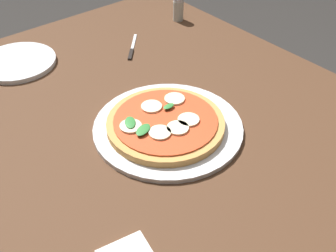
{
  "coord_description": "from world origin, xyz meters",
  "views": [
    {
      "loc": [
        0.6,
        -0.53,
        1.42
      ],
      "look_at": [
        0.01,
        -0.04,
        0.78
      ],
      "focal_mm": 44.5,
      "sensor_mm": 36.0,
      "label": 1
    }
  ],
  "objects_px": {
    "pizza": "(165,123)",
    "plate_white": "(17,62)",
    "knife": "(132,50)",
    "pepper_shaker": "(178,9)",
    "dining_table": "(176,151)",
    "serving_tray": "(168,127)"
  },
  "relations": [
    {
      "from": "pizza",
      "to": "plate_white",
      "type": "distance_m",
      "value": 0.54
    },
    {
      "from": "dining_table",
      "to": "knife",
      "type": "distance_m",
      "value": 0.39
    },
    {
      "from": "serving_tray",
      "to": "pizza",
      "type": "xyz_separation_m",
      "value": [
        -0.0,
        -0.01,
        0.02
      ]
    },
    {
      "from": "dining_table",
      "to": "pepper_shaker",
      "type": "xyz_separation_m",
      "value": [
        -0.43,
        0.38,
        0.14
      ]
    },
    {
      "from": "dining_table",
      "to": "serving_tray",
      "type": "relative_size",
      "value": 3.88
    },
    {
      "from": "pizza",
      "to": "pepper_shaker",
      "type": "bearing_deg",
      "value": 136.44
    },
    {
      "from": "plate_white",
      "to": "knife",
      "type": "distance_m",
      "value": 0.34
    },
    {
      "from": "dining_table",
      "to": "serving_tray",
      "type": "bearing_deg",
      "value": -74.47
    },
    {
      "from": "plate_white",
      "to": "knife",
      "type": "bearing_deg",
      "value": 64.41
    },
    {
      "from": "pizza",
      "to": "knife",
      "type": "relative_size",
      "value": 2.18
    },
    {
      "from": "pizza",
      "to": "pepper_shaker",
      "type": "relative_size",
      "value": 3.47
    },
    {
      "from": "pizza",
      "to": "dining_table",
      "type": "bearing_deg",
      "value": 102.61
    },
    {
      "from": "dining_table",
      "to": "pepper_shaker",
      "type": "bearing_deg",
      "value": 139.0
    },
    {
      "from": "knife",
      "to": "pizza",
      "type": "bearing_deg",
      "value": -24.31
    },
    {
      "from": "serving_tray",
      "to": "pepper_shaker",
      "type": "distance_m",
      "value": 0.61
    },
    {
      "from": "dining_table",
      "to": "pizza",
      "type": "height_order",
      "value": "pizza"
    },
    {
      "from": "dining_table",
      "to": "knife",
      "type": "height_order",
      "value": "knife"
    },
    {
      "from": "pizza",
      "to": "plate_white",
      "type": "relative_size",
      "value": 1.24
    },
    {
      "from": "pizza",
      "to": "knife",
      "type": "xyz_separation_m",
      "value": [
        -0.37,
        0.17,
        -0.02
      ]
    },
    {
      "from": "plate_white",
      "to": "serving_tray",
      "type": "bearing_deg",
      "value": 16.37
    },
    {
      "from": "pizza",
      "to": "pepper_shaker",
      "type": "distance_m",
      "value": 0.61
    },
    {
      "from": "pizza",
      "to": "pepper_shaker",
      "type": "xyz_separation_m",
      "value": [
        -0.44,
        0.42,
        0.02
      ]
    }
  ]
}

